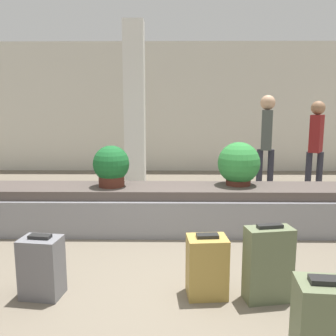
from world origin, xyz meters
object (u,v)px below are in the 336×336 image
pillar (135,109)px  traveler_0 (266,136)px  suitcase_2 (268,264)px  potted_plant_1 (111,166)px  traveler_1 (316,140)px  suitcase_1 (207,266)px  potted_plant_0 (239,164)px  suitcase_5 (42,267)px

pillar → traveler_0: 2.48m
traveler_0 → suitcase_2: bearing=179.3°
potted_plant_1 → traveler_1: traveler_1 is taller
traveler_0 → traveler_1: 0.90m
pillar → traveler_1: (3.29, -0.43, -0.55)m
suitcase_1 → suitcase_2: bearing=-13.0°
traveler_0 → traveler_1: size_ratio=1.06×
suitcase_2 → traveler_1: bearing=54.6°
potted_plant_0 → potted_plant_1: bearing=-176.2°
traveler_1 → suitcase_1: bearing=1.4°
suitcase_1 → potted_plant_0: 2.09m
potted_plant_1 → traveler_0: 3.06m
suitcase_2 → suitcase_5: size_ratio=1.21×
pillar → potted_plant_0: bearing=-52.5°
suitcase_5 → traveler_1: size_ratio=0.33×
suitcase_1 → potted_plant_0: potted_plant_0 is taller
suitcase_2 → potted_plant_1: size_ratio=1.24×
traveler_0 → potted_plant_0: bearing=167.3°
suitcase_5 → traveler_0: (2.82, 3.58, 0.85)m
suitcase_5 → potted_plant_1: (0.33, 1.83, 0.60)m
potted_plant_0 → potted_plant_1: potted_plant_0 is taller
suitcase_2 → potted_plant_1: bearing=121.3°
suitcase_5 → suitcase_1: bearing=8.6°
suitcase_1 → traveler_0: (1.36, 3.56, 0.85)m
suitcase_2 → traveler_0: 3.81m
pillar → traveler_1: size_ratio=1.83×
potted_plant_0 → traveler_0: traveler_0 is taller
suitcase_2 → traveler_1: traveler_1 is taller
suitcase_1 → potted_plant_1: 2.21m
pillar → traveler_0: size_ratio=1.73×
suitcase_2 → potted_plant_1: (-1.65, 1.87, 0.54)m
suitcase_5 → potted_plant_1: 1.95m
suitcase_2 → suitcase_5: suitcase_2 is taller
suitcase_5 → potted_plant_0: potted_plant_0 is taller
traveler_0 → suitcase_1: bearing=171.4°
traveler_0 → traveler_1: (0.90, 0.04, -0.07)m
suitcase_1 → suitcase_5: (-1.46, -0.03, -0.00)m
suitcase_1 → traveler_1: traveler_1 is taller
traveler_1 → potted_plant_0: bearing=-11.2°
suitcase_1 → suitcase_5: suitcase_1 is taller
suitcase_1 → traveler_1: size_ratio=0.33×
suitcase_1 → potted_plant_0: (0.59, 1.91, 0.61)m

